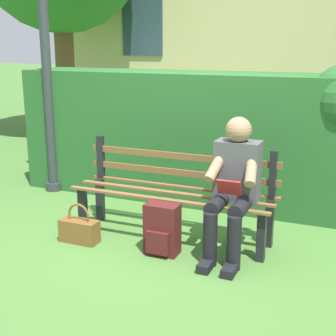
# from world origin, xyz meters

# --- Properties ---
(ground) EXTENTS (60.00, 60.00, 0.00)m
(ground) POSITION_xyz_m (0.00, 0.00, 0.00)
(ground) COLOR #477533
(park_bench) EXTENTS (1.90, 0.49, 0.88)m
(park_bench) POSITION_xyz_m (0.00, -0.07, 0.43)
(park_bench) COLOR black
(park_bench) RESTS_ON ground
(person_seated) EXTENTS (0.44, 0.73, 1.18)m
(person_seated) POSITION_xyz_m (-0.60, 0.10, 0.63)
(person_seated) COLOR #4C4C51
(person_seated) RESTS_ON ground
(hedge_backdrop) EXTENTS (4.61, 0.86, 1.60)m
(hedge_backdrop) POSITION_xyz_m (-0.03, -1.22, 0.78)
(hedge_backdrop) COLOR #265B28
(hedge_backdrop) RESTS_ON ground
(backpack) EXTENTS (0.29, 0.25, 0.45)m
(backpack) POSITION_xyz_m (-0.05, 0.35, 0.22)
(backpack) COLOR #4C1919
(backpack) RESTS_ON ground
(handbag) EXTENTS (0.36, 0.16, 0.37)m
(handbag) POSITION_xyz_m (0.75, 0.42, 0.12)
(handbag) COLOR brown
(handbag) RESTS_ON ground
(lamp_post) EXTENTS (0.29, 0.29, 3.57)m
(lamp_post) POSITION_xyz_m (1.94, -0.82, 2.15)
(lamp_post) COLOR #2D3338
(lamp_post) RESTS_ON ground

